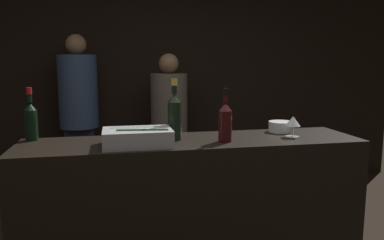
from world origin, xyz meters
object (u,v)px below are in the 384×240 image
at_px(ice_bin_with_bottles, 138,137).
at_px(red_wine_bottle_burgundy, 31,119).
at_px(champagne_bottle, 175,115).
at_px(red_wine_bottle_black_foil, 225,121).
at_px(person_blond_tee, 79,112).
at_px(bowl_white, 281,126).
at_px(person_in_hoodie, 169,122).
at_px(wine_glass, 293,122).
at_px(candle_votive, 176,131).

distance_m(ice_bin_with_bottles, red_wine_bottle_burgundy, 0.69).
bearing_deg(champagne_bottle, red_wine_bottle_black_foil, -21.45).
relative_size(champagne_bottle, red_wine_bottle_burgundy, 1.16).
bearing_deg(person_blond_tee, red_wine_bottle_black_foil, 176.60).
height_order(bowl_white, champagne_bottle, champagne_bottle).
distance_m(ice_bin_with_bottles, red_wine_bottle_black_foil, 0.52).
bearing_deg(ice_bin_with_bottles, red_wine_bottle_burgundy, 155.31).
distance_m(red_wine_bottle_black_foil, person_in_hoodie, 1.87).
height_order(bowl_white, red_wine_bottle_black_foil, red_wine_bottle_black_foil).
xyz_separation_m(wine_glass, champagne_bottle, (-0.75, 0.06, 0.06)).
xyz_separation_m(bowl_white, champagne_bottle, (-0.76, -0.12, 0.12)).
xyz_separation_m(red_wine_bottle_black_foil, person_in_hoodie, (-0.07, 1.85, -0.29)).
xyz_separation_m(ice_bin_with_bottles, red_wine_bottle_black_foil, (0.52, 0.01, 0.08)).
bearing_deg(wine_glass, bowl_white, 87.68).
distance_m(candle_votive, red_wine_bottle_black_foil, 0.38).
xyz_separation_m(ice_bin_with_bottles, person_in_hoodie, (0.45, 1.85, -0.22)).
bearing_deg(person_blond_tee, wine_glass, -173.09).
height_order(candle_votive, person_blond_tee, person_blond_tee).
height_order(ice_bin_with_bottles, person_blond_tee, person_blond_tee).
bearing_deg(candle_votive, person_blond_tee, 113.95).
bearing_deg(champagne_bottle, bowl_white, 9.09).
bearing_deg(person_blond_tee, red_wine_bottle_burgundy, 145.28).
bearing_deg(ice_bin_with_bottles, person_in_hoodie, 76.33).
bearing_deg(bowl_white, ice_bin_with_bottles, -166.41).
xyz_separation_m(wine_glass, person_in_hoodie, (-0.53, 1.79, -0.26)).
height_order(wine_glass, person_blond_tee, person_blond_tee).
distance_m(bowl_white, person_in_hoodie, 1.71).
bearing_deg(wine_glass, person_blond_tee, 127.32).
bearing_deg(red_wine_bottle_burgundy, champagne_bottle, -11.15).
relative_size(red_wine_bottle_burgundy, red_wine_bottle_black_foil, 1.01).
bearing_deg(wine_glass, ice_bin_with_bottles, -176.73).
bearing_deg(wine_glass, champagne_bottle, 175.29).
distance_m(wine_glass, red_wine_bottle_burgundy, 1.62).
bearing_deg(red_wine_bottle_black_foil, red_wine_bottle_burgundy, 166.16).
distance_m(red_wine_bottle_black_foil, person_blond_tee, 2.24).
height_order(wine_glass, champagne_bottle, champagne_bottle).
bearing_deg(red_wine_bottle_black_foil, bowl_white, 26.45).
bearing_deg(red_wine_bottle_burgundy, wine_glass, -8.17).
bearing_deg(person_in_hoodie, wine_glass, -2.62).
distance_m(red_wine_bottle_burgundy, red_wine_bottle_black_foil, 1.18).
height_order(bowl_white, person_in_hoodie, person_in_hoodie).
bearing_deg(candle_votive, red_wine_bottle_burgundy, 179.26).
height_order(bowl_white, red_wine_bottle_burgundy, red_wine_bottle_burgundy).
relative_size(champagne_bottle, red_wine_bottle_black_foil, 1.17).
xyz_separation_m(candle_votive, person_in_hoodie, (0.18, 1.58, -0.19)).
relative_size(candle_votive, person_in_hoodie, 0.04).
distance_m(ice_bin_with_bottles, champagne_bottle, 0.28).
height_order(champagne_bottle, person_in_hoodie, person_in_hoodie).
bearing_deg(person_in_hoodie, red_wine_bottle_black_foil, -17.02).
distance_m(bowl_white, champagne_bottle, 0.78).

